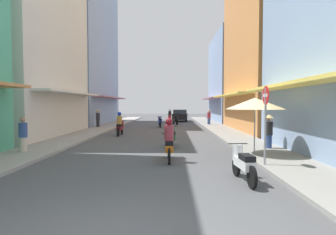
{
  "coord_description": "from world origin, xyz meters",
  "views": [
    {
      "loc": [
        1.0,
        -4.01,
        2.05
      ],
      "look_at": [
        0.64,
        18.92,
        1.0
      ],
      "focal_mm": 30.1,
      "sensor_mm": 36.0,
      "label": 1
    }
  ],
  "objects": [
    {
      "name": "motorbike_green",
      "position": [
        0.99,
        9.62,
        0.5
      ],
      "size": [
        0.55,
        1.81,
        0.96
      ],
      "color": "black",
      "rests_on": "ground"
    },
    {
      "name": "motorbike_black",
      "position": [
        1.29,
        24.76,
        0.5
      ],
      "size": [
        0.68,
        1.77,
        0.96
      ],
      "color": "black",
      "rests_on": "ground"
    },
    {
      "name": "pedestrian_midway",
      "position": [
        4.59,
        23.63,
        0.78
      ],
      "size": [
        0.34,
        0.34,
        1.56
      ],
      "color": "#334C8C",
      "rests_on": "ground"
    },
    {
      "name": "motorbike_orange",
      "position": [
        0.87,
        6.15,
        0.7
      ],
      "size": [
        0.55,
        1.81,
        1.58
      ],
      "color": "black",
      "rests_on": "ground"
    },
    {
      "name": "parked_car",
      "position": [
        1.97,
        30.79,
        0.74
      ],
      "size": [
        2.07,
        4.22,
        1.45
      ],
      "color": "black",
      "rests_on": "ground"
    },
    {
      "name": "building_right_far",
      "position": [
        8.97,
        29.75,
        5.09
      ],
      "size": [
        7.05,
        10.86,
        10.19
      ],
      "color": "#8CA5CC",
      "rests_on": "ground"
    },
    {
      "name": "motorbike_red",
      "position": [
        0.7,
        27.1,
        0.7
      ],
      "size": [
        0.55,
        1.81,
        1.58
      ],
      "color": "black",
      "rests_on": "ground"
    },
    {
      "name": "sidewalk_left",
      "position": [
        -4.91,
        15.93,
        0.06
      ],
      "size": [
        2.15,
        47.86,
        0.12
      ],
      "primitive_type": "cube",
      "color": "#9E9991",
      "rests_on": "ground"
    },
    {
      "name": "pedestrian_far",
      "position": [
        5.28,
        8.52,
        0.92
      ],
      "size": [
        0.44,
        0.44,
        1.62
      ],
      "color": "#334C8C",
      "rests_on": "ground"
    },
    {
      "name": "street_sign_no_entry",
      "position": [
        3.98,
        5.05,
        1.72
      ],
      "size": [
        0.07,
        0.6,
        2.65
      ],
      "color": "gray",
      "rests_on": "ground"
    },
    {
      "name": "motorbike_white",
      "position": [
        2.89,
        3.48,
        0.5
      ],
      "size": [
        0.55,
        1.81,
        0.96
      ],
      "color": "black",
      "rests_on": "ground"
    },
    {
      "name": "vendor_umbrella",
      "position": [
        4.23,
        7.09,
        2.1
      ],
      "size": [
        2.28,
        2.28,
        2.32
      ],
      "color": "#99999E",
      "rests_on": "ground"
    },
    {
      "name": "motorbike_maroon",
      "position": [
        -2.49,
        14.56,
        0.7
      ],
      "size": [
        0.55,
        1.81,
        1.58
      ],
      "color": "black",
      "rests_on": "ground"
    },
    {
      "name": "building_left_far",
      "position": [
        -8.98,
        25.86,
        8.11
      ],
      "size": [
        7.05,
        12.7,
        16.23
      ],
      "color": "#8CA5CC",
      "rests_on": "ground"
    },
    {
      "name": "ground_plane",
      "position": [
        0.0,
        15.93,
        0.0
      ],
      "size": [
        87.7,
        87.7,
        0.0
      ],
      "primitive_type": "plane",
      "color": "#4C4C4F"
    },
    {
      "name": "building_left_mid",
      "position": [
        -8.98,
        14.14,
        6.89
      ],
      "size": [
        7.05,
        9.98,
        13.78
      ],
      "color": "silver",
      "rests_on": "ground"
    },
    {
      "name": "motorbike_blue",
      "position": [
        -0.14,
        21.54,
        0.5
      ],
      "size": [
        0.55,
        1.81,
        0.96
      ],
      "color": "black",
      "rests_on": "ground"
    },
    {
      "name": "pedestrian_crossing",
      "position": [
        -5.17,
        7.45,
        0.77
      ],
      "size": [
        0.34,
        0.34,
        1.55
      ],
      "color": "beige",
      "rests_on": "ground"
    },
    {
      "name": "pedestrian_foreground",
      "position": [
        -5.51,
        20.42,
        0.93
      ],
      "size": [
        0.44,
        0.44,
        1.64
      ],
      "color": "#262628",
      "rests_on": "ground"
    },
    {
      "name": "building_right_mid",
      "position": [
        8.98,
        18.03,
        8.37
      ],
      "size": [
        7.05,
        11.04,
        16.74
      ],
      "color": "#D88C4C",
      "rests_on": "ground"
    },
    {
      "name": "sidewalk_right",
      "position": [
        4.91,
        15.93,
        0.06
      ],
      "size": [
        2.15,
        47.86,
        0.12
      ],
      "primitive_type": "cube",
      "color": "gray",
      "rests_on": "ground"
    }
  ]
}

